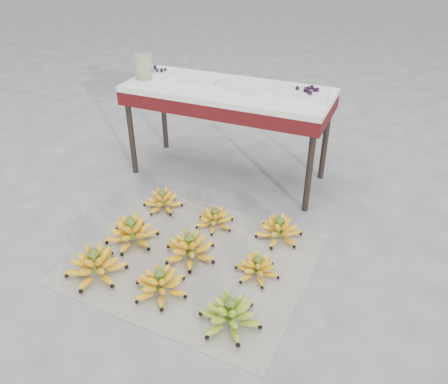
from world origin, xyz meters
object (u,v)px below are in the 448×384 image
at_px(bunch_mid_center, 190,248).
at_px(tray_far_left, 158,73).
at_px(bunch_mid_right, 257,268).
at_px(bunch_mid_left, 132,232).
at_px(tray_right, 247,86).
at_px(glass_jar, 144,67).
at_px(bunch_back_right, 279,230).
at_px(bunch_front_right, 230,314).
at_px(tray_far_right, 306,94).
at_px(bunch_front_left, 96,265).
at_px(vendor_table, 227,98).
at_px(tray_left, 199,80).
at_px(bunch_back_left, 163,201).
at_px(newspaper_mat, 193,258).
at_px(bunch_back_center, 215,219).
at_px(bunch_front_center, 160,284).

height_order(bunch_mid_center, tray_far_left, tray_far_left).
bearing_deg(bunch_mid_right, bunch_mid_left, -156.05).
bearing_deg(tray_right, glass_jar, -176.68).
bearing_deg(bunch_mid_center, bunch_back_right, 50.59).
xyz_separation_m(bunch_front_right, bunch_mid_right, (0.00, 0.36, -0.01)).
bearing_deg(tray_far_right, bunch_back_right, -85.29).
bearing_deg(tray_far_right, bunch_front_left, -120.20).
relative_size(bunch_mid_center, vendor_table, 0.24).
height_order(bunch_back_right, tray_far_right, tray_far_right).
bearing_deg(glass_jar, tray_left, 7.79).
relative_size(bunch_mid_left, glass_jar, 2.43).
distance_m(tray_far_left, glass_jar, 0.11).
bearing_deg(tray_left, bunch_front_left, -89.81).
height_order(bunch_mid_center, tray_right, tray_right).
xyz_separation_m(bunch_mid_center, bunch_back_right, (0.40, 0.36, -0.00)).
relative_size(bunch_front_left, tray_left, 1.51).
height_order(bunch_mid_center, tray_left, tray_left).
distance_m(bunch_back_left, tray_right, 0.91).
distance_m(tray_far_left, tray_far_right, 1.07).
bearing_deg(bunch_back_right, tray_far_left, 144.82).
relative_size(newspaper_mat, bunch_mid_right, 4.09).
height_order(bunch_mid_left, bunch_back_left, bunch_mid_left).
distance_m(newspaper_mat, bunch_mid_left, 0.39).
distance_m(bunch_mid_right, glass_jar, 1.62).
xyz_separation_m(bunch_back_center, tray_left, (-0.39, 0.63, 0.62)).
bearing_deg(bunch_front_left, tray_far_left, 91.85).
relative_size(tray_far_left, glass_jar, 1.46).
bearing_deg(bunch_mid_left, bunch_back_right, 4.27).
relative_size(bunch_mid_left, tray_right, 1.27).
bearing_deg(bunch_mid_left, newspaper_mat, -20.31).
xyz_separation_m(bunch_back_center, tray_right, (-0.05, 0.62, 0.63)).
bearing_deg(vendor_table, bunch_back_left, -110.11).
bearing_deg(bunch_back_left, bunch_front_right, -54.56).
bearing_deg(glass_jar, bunch_mid_left, -65.64).
bearing_deg(bunch_front_center, bunch_front_left, -166.78).
bearing_deg(tray_far_left, tray_right, -2.91).
height_order(bunch_front_left, bunch_front_right, bunch_front_left).
bearing_deg(tray_right, bunch_mid_left, -109.14).
relative_size(bunch_mid_right, bunch_back_center, 1.05).
bearing_deg(tray_left, bunch_mid_right, -50.67).
distance_m(bunch_mid_right, tray_far_left, 1.60).
bearing_deg(tray_far_right, bunch_front_center, -106.17).
height_order(bunch_mid_left, vendor_table, vendor_table).
relative_size(newspaper_mat, bunch_front_right, 3.31).
distance_m(bunch_mid_center, bunch_back_left, 0.53).
xyz_separation_m(bunch_front_center, bunch_back_left, (-0.37, 0.67, -0.01)).
relative_size(bunch_front_center, bunch_mid_left, 0.83).
xyz_separation_m(bunch_front_left, bunch_front_center, (0.37, 0.02, -0.01)).
bearing_deg(tray_left, bunch_mid_left, -88.93).
xyz_separation_m(bunch_front_left, tray_far_left, (-0.34, 1.30, 0.61)).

